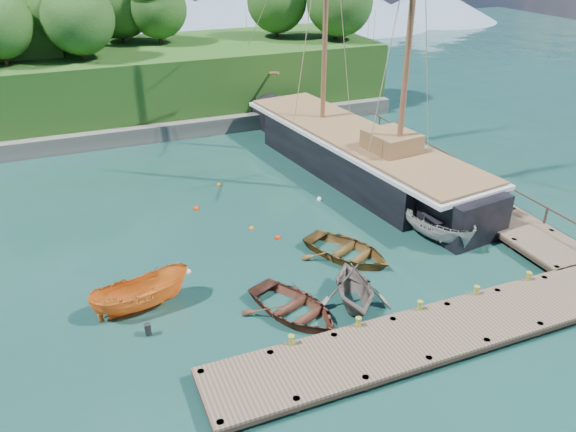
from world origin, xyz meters
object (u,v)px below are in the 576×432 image
(motorboat_orange, at_px, (143,308))
(cabin_boat_white, at_px, (436,240))
(rowboat_2, at_px, (347,257))
(schooner, at_px, (356,157))
(rowboat_1, at_px, (353,304))
(rowboat_0, at_px, (294,315))

(motorboat_orange, height_order, cabin_boat_white, cabin_boat_white)
(motorboat_orange, distance_m, cabin_boat_white, 15.97)
(rowboat_2, height_order, schooner, schooner)
(rowboat_1, height_order, motorboat_orange, rowboat_1)
(rowboat_2, relative_size, cabin_boat_white, 1.05)
(motorboat_orange, bearing_deg, schooner, -66.87)
(rowboat_1, height_order, schooner, schooner)
(rowboat_2, distance_m, motorboat_orange, 10.57)
(rowboat_1, relative_size, cabin_boat_white, 0.86)
(rowboat_1, xyz_separation_m, cabin_boat_white, (7.04, 3.51, 0.00))
(rowboat_1, relative_size, motorboat_orange, 0.89)
(cabin_boat_white, relative_size, schooner, 0.16)
(rowboat_0, height_order, rowboat_2, rowboat_2)
(rowboat_1, bearing_deg, schooner, 76.85)
(schooner, bearing_deg, rowboat_1, -126.12)
(rowboat_1, distance_m, cabin_boat_white, 7.87)
(rowboat_0, height_order, schooner, schooner)
(motorboat_orange, xyz_separation_m, cabin_boat_white, (15.97, 0.23, 0.00))
(rowboat_1, bearing_deg, motorboat_orange, 175.38)
(rowboat_0, height_order, cabin_boat_white, cabin_boat_white)
(rowboat_0, relative_size, cabin_boat_white, 1.02)
(motorboat_orange, bearing_deg, cabin_boat_white, -98.13)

